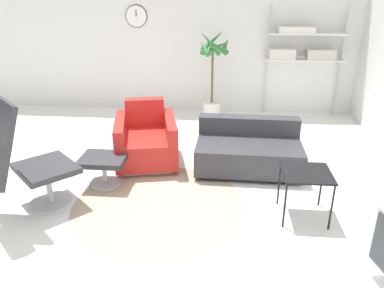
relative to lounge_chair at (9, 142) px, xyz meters
name	(u,v)px	position (x,y,z in m)	size (l,w,h in m)	color
ground_plane	(166,194)	(1.39, 0.51, -0.78)	(12.00, 12.00, 0.00)	white
wall_back	(192,33)	(1.39, 3.76, 0.63)	(12.00, 0.09, 2.80)	silver
round_rug	(160,205)	(1.37, 0.26, -0.77)	(1.84, 1.84, 0.01)	tan
lounge_chair	(9,142)	(0.00, 0.00, 0.00)	(1.02, 1.03, 1.29)	#BCBCC1
ottoman	(104,164)	(0.65, 0.68, -0.52)	(0.52, 0.44, 0.34)	#BCBCC1
armchair_red	(146,141)	(1.01, 1.35, -0.50)	(0.94, 1.06, 0.76)	silver
couch_low	(248,151)	(2.32, 1.26, -0.55)	(1.30, 0.83, 0.60)	black
side_table	(306,177)	(2.82, 0.21, -0.34)	(0.47, 0.47, 0.49)	black
potted_plant	(213,77)	(1.79, 3.27, -0.05)	(0.57, 0.58, 1.51)	silver
shelf_unit	(302,48)	(3.28, 3.54, 0.42)	(1.31, 0.28, 1.91)	#BCBCC1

